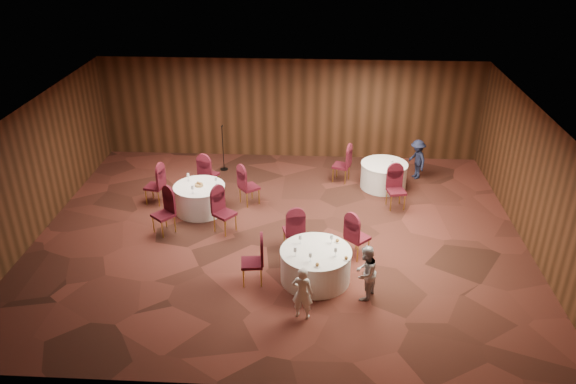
# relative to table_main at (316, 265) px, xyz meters

# --- Properties ---
(ground) EXTENTS (12.00, 12.00, 0.00)m
(ground) POSITION_rel_table_main_xyz_m (-0.92, 1.84, -0.38)
(ground) COLOR black
(ground) RESTS_ON ground
(room_shell) EXTENTS (12.00, 12.00, 12.00)m
(room_shell) POSITION_rel_table_main_xyz_m (-0.92, 1.84, 1.59)
(room_shell) COLOR silver
(room_shell) RESTS_ON ground
(table_main) EXTENTS (1.55, 1.55, 0.74)m
(table_main) POSITION_rel_table_main_xyz_m (0.00, 0.00, 0.00)
(table_main) COLOR white
(table_main) RESTS_ON ground
(table_left) EXTENTS (1.37, 1.37, 0.74)m
(table_left) POSITION_rel_table_main_xyz_m (-3.13, 2.96, -0.00)
(table_left) COLOR white
(table_left) RESTS_ON ground
(table_right) EXTENTS (1.35, 1.35, 0.74)m
(table_right) POSITION_rel_table_main_xyz_m (1.92, 4.69, 0.00)
(table_right) COLOR white
(table_right) RESTS_ON ground
(chairs_main) EXTENTS (2.99, 1.99, 1.00)m
(chairs_main) POSITION_rel_table_main_xyz_m (-0.32, 0.68, 0.12)
(chairs_main) COLOR #3F0C13
(chairs_main) RESTS_ON ground
(chairs_left) EXTENTS (3.27, 3.09, 1.00)m
(chairs_left) POSITION_rel_table_main_xyz_m (-3.11, 2.94, 0.12)
(chairs_left) COLOR #3F0C13
(chairs_left) RESTS_ON ground
(chairs_right) EXTENTS (2.07, 2.22, 1.00)m
(chairs_right) POSITION_rel_table_main_xyz_m (1.41, 4.23, 0.12)
(chairs_right) COLOR #3F0C13
(chairs_right) RESTS_ON ground
(tabletop_main) EXTENTS (1.18, 1.11, 0.22)m
(tabletop_main) POSITION_rel_table_main_xyz_m (0.15, -0.10, 0.47)
(tabletop_main) COLOR silver
(tabletop_main) RESTS_ON table_main
(tabletop_left) EXTENTS (0.86, 0.78, 0.22)m
(tabletop_left) POSITION_rel_table_main_xyz_m (-3.13, 2.96, 0.45)
(tabletop_left) COLOR silver
(tabletop_left) RESTS_ON table_left
(tabletop_right) EXTENTS (0.08, 0.08, 0.22)m
(tabletop_right) POSITION_rel_table_main_xyz_m (2.09, 4.41, 0.52)
(tabletop_right) COLOR silver
(tabletop_right) RESTS_ON table_right
(mic_stand) EXTENTS (0.24, 0.24, 1.44)m
(mic_stand) POSITION_rel_table_main_xyz_m (-2.92, 5.63, 0.03)
(mic_stand) COLOR black
(mic_stand) RESTS_ON ground
(woman_a) EXTENTS (0.47, 0.36, 1.17)m
(woman_a) POSITION_rel_table_main_xyz_m (-0.25, -1.28, 0.21)
(woman_a) COLOR silver
(woman_a) RESTS_ON ground
(woman_b) EXTENTS (0.68, 0.74, 1.23)m
(woman_b) POSITION_rel_table_main_xyz_m (1.02, -0.58, 0.24)
(woman_b) COLOR #B8B9BE
(woman_b) RESTS_ON ground
(man_c) EXTENTS (0.70, 0.89, 1.21)m
(man_c) POSITION_rel_table_main_xyz_m (2.96, 5.37, 0.23)
(man_c) COLOR #151A30
(man_c) RESTS_ON ground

